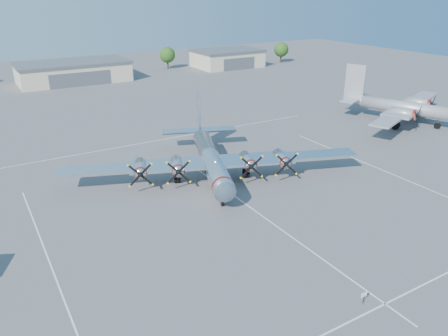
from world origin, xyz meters
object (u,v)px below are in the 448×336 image
hangar_east (227,58)px  info_placard (364,296)px  hangar_center (74,72)px  main_bomber_b29 (210,175)px  tree_east (167,55)px  twin_engine_east (396,122)px  tree_far_east (281,50)px

hangar_east → info_placard: size_ratio=19.06×
hangar_center → main_bomber_b29: size_ratio=0.74×
main_bomber_b29 → info_placard: bearing=-74.0°
hangar_center → main_bomber_b29: (0.62, -74.01, -2.71)m
tree_east → twin_engine_east: bearing=-80.2°
hangar_center → hangar_east: same height
hangar_center → tree_east: (30.00, 6.04, 1.51)m
tree_east → tree_far_east: (38.00, -8.00, 0.00)m
tree_east → twin_engine_east: size_ratio=0.21×
main_bomber_b29 → twin_engine_east: bearing=25.7°
tree_far_east → info_placard: tree_far_east is taller
hangar_east → tree_far_east: (20.00, -1.96, 1.51)m
hangar_center → hangar_east: 48.00m
hangar_center → tree_far_east: size_ratio=4.31×
tree_far_east → tree_east: bearing=168.1°
tree_east → info_placard: (-31.50, -109.05, -3.46)m
main_bomber_b29 → twin_engine_east: (42.55, 4.12, 0.00)m
twin_engine_east → info_placard: 55.61m
hangar_center → tree_east: size_ratio=4.31×
hangar_east → tree_east: 19.04m
hangar_center → tree_far_east: 68.05m
tree_far_east → hangar_east: bearing=174.4°
hangar_east → main_bomber_b29: hangar_east is taller
tree_far_east → twin_engine_east: (-24.83, -67.93, -4.22)m
tree_far_east → info_placard: 122.69m
hangar_center → hangar_east: bearing=0.0°
hangar_center → info_placard: (-1.50, -103.02, -1.95)m
hangar_east → tree_far_east: size_ratio=3.10×
hangar_center → main_bomber_b29: 74.07m
tree_far_east → main_bomber_b29: size_ratio=0.17×
tree_far_east → info_placard: bearing=-124.5°
tree_far_east → main_bomber_b29: (-67.38, -72.05, -4.22)m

